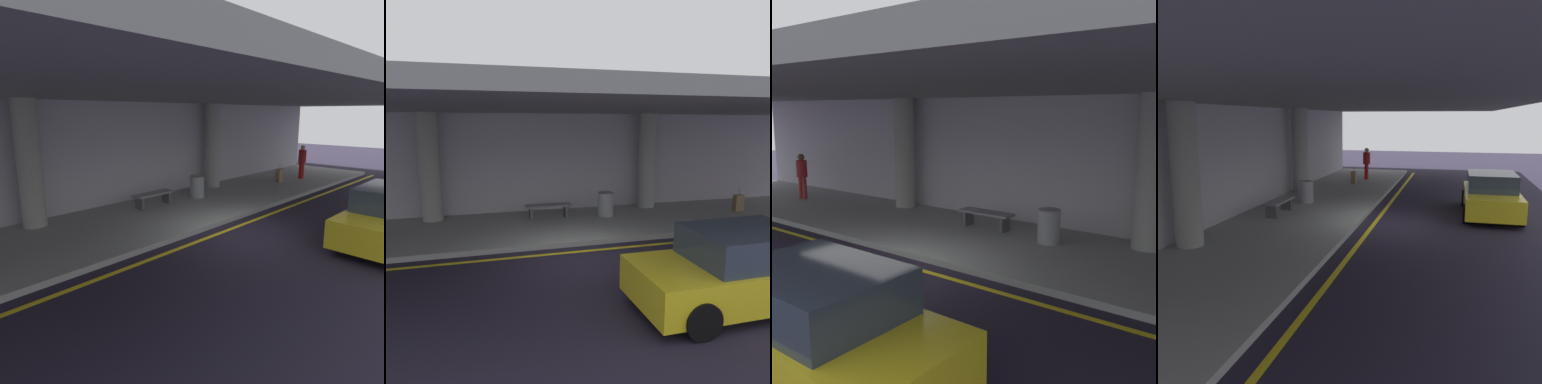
% 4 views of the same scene
% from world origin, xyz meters
% --- Properties ---
extents(ground_plane, '(60.00, 60.00, 0.00)m').
position_xyz_m(ground_plane, '(0.00, 0.00, 0.00)').
color(ground_plane, '#241F30').
extents(sidewalk, '(26.00, 4.20, 0.15)m').
position_xyz_m(sidewalk, '(0.00, 3.10, 0.07)').
color(sidewalk, '#939693').
rests_on(sidewalk, ground).
extents(lane_stripe_yellow, '(26.00, 0.14, 0.01)m').
position_xyz_m(lane_stripe_yellow, '(0.00, 0.57, 0.00)').
color(lane_stripe_yellow, yellow).
rests_on(lane_stripe_yellow, ground).
extents(support_column_far_left, '(0.69, 0.69, 3.65)m').
position_xyz_m(support_column_far_left, '(-4.00, 4.66, 1.97)').
color(support_column_far_left, gray).
rests_on(support_column_far_left, sidewalk).
extents(support_column_left_mid, '(0.69, 0.69, 3.65)m').
position_xyz_m(support_column_left_mid, '(4.00, 4.66, 1.97)').
color(support_column_left_mid, '#989994').
rests_on(support_column_left_mid, sidewalk).
extents(ceiling_overhang, '(28.00, 13.20, 0.30)m').
position_xyz_m(ceiling_overhang, '(0.00, 2.60, 3.95)').
color(ceiling_overhang, gray).
rests_on(ceiling_overhang, support_column_far_left).
extents(terminal_back_wall, '(26.00, 0.30, 3.80)m').
position_xyz_m(terminal_back_wall, '(0.00, 5.35, 1.90)').
color(terminal_back_wall, '#B1ACB8').
rests_on(terminal_back_wall, ground).
extents(car_yellow_taxi, '(4.10, 1.92, 1.50)m').
position_xyz_m(car_yellow_taxi, '(2.14, -3.17, 0.71)').
color(car_yellow_taxi, yellow).
rests_on(car_yellow_taxi, ground).
extents(suitcase_upright_primary, '(0.36, 0.22, 0.90)m').
position_xyz_m(suitcase_upright_primary, '(7.04, 3.00, 0.46)').
color(suitcase_upright_primary, olive).
rests_on(suitcase_upright_primary, sidewalk).
extents(bench_metal, '(1.60, 0.50, 0.48)m').
position_xyz_m(bench_metal, '(-0.12, 3.88, 0.50)').
color(bench_metal, slate).
rests_on(bench_metal, sidewalk).
extents(trash_bin_steel, '(0.56, 0.56, 0.85)m').
position_xyz_m(trash_bin_steel, '(1.93, 3.66, 0.57)').
color(trash_bin_steel, gray).
rests_on(trash_bin_steel, sidewalk).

